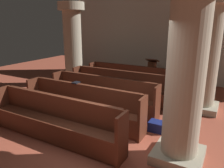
% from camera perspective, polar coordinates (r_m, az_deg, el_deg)
% --- Properties ---
extents(ground_plane, '(19.20, 19.20, 0.00)m').
position_cam_1_polar(ground_plane, '(4.69, -2.91, -15.98)').
color(ground_plane, '#9E4733').
extents(back_wall, '(10.00, 0.16, 4.50)m').
position_cam_1_polar(back_wall, '(9.69, 16.93, 13.82)').
color(back_wall, beige).
rests_on(back_wall, ground).
extents(pew_row_0, '(3.34, 0.46, 0.96)m').
position_cam_1_polar(pew_row_0, '(7.98, 4.89, 1.52)').
color(pew_row_0, '#562819').
rests_on(pew_row_0, ground).
extents(pew_row_1, '(3.34, 0.46, 0.96)m').
position_cam_1_polar(pew_row_1, '(7.12, 1.60, -0.18)').
color(pew_row_1, '#562819').
rests_on(pew_row_1, ground).
extents(pew_row_2, '(3.34, 0.47, 0.96)m').
position_cam_1_polar(pew_row_2, '(6.31, -2.57, -2.32)').
color(pew_row_2, '#562819').
rests_on(pew_row_2, ground).
extents(pew_row_3, '(3.34, 0.46, 0.96)m').
position_cam_1_polar(pew_row_3, '(5.54, -7.95, -5.06)').
color(pew_row_3, '#562819').
rests_on(pew_row_3, ground).
extents(pew_row_4, '(3.34, 0.46, 0.96)m').
position_cam_1_polar(pew_row_4, '(4.86, -15.01, -8.55)').
color(pew_row_4, '#562819').
rests_on(pew_row_4, ground).
extents(pillar_aisle_side, '(1.01, 1.01, 3.22)m').
position_cam_1_polar(pillar_aisle_side, '(6.59, 23.46, 7.62)').
color(pillar_aisle_side, '#9F967E').
rests_on(pillar_aisle_side, ground).
extents(pillar_far_side, '(1.01, 1.01, 3.22)m').
position_cam_1_polar(pillar_far_side, '(8.92, -10.21, 10.46)').
color(pillar_far_side, '#9F967E').
rests_on(pillar_far_side, ground).
extents(pillar_aisle_rear, '(0.95, 0.95, 3.22)m').
position_cam_1_polar(pillar_aisle_rear, '(3.85, 18.73, 3.13)').
color(pillar_aisle_rear, '#9F967E').
rests_on(pillar_aisle_rear, ground).
extents(lectern, '(0.48, 0.45, 1.08)m').
position_cam_1_polar(lectern, '(9.05, 10.33, 2.64)').
color(lectern, '#562B1A').
rests_on(lectern, ground).
extents(hymn_book, '(0.16, 0.19, 0.03)m').
position_cam_1_polar(hymn_book, '(5.71, -9.39, 0.38)').
color(hymn_book, black).
rests_on(hymn_book, pew_row_3).
extents(kneeler_box_navy, '(0.39, 0.29, 0.23)m').
position_cam_1_polar(kneeler_box_navy, '(5.32, 11.73, -10.79)').
color(kneeler_box_navy, navy).
rests_on(kneeler_box_navy, ground).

